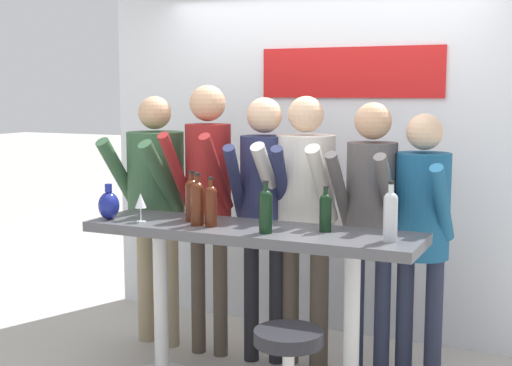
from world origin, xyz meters
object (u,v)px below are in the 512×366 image
(tasting_table, at_px, (250,259))
(wine_bottle_1, at_px, (197,201))
(person_right, at_px, (422,218))
(person_far_left, at_px, (155,193))
(wine_bottle_0, at_px, (211,204))
(wine_bottle_5, at_px, (192,198))
(person_center, at_px, (305,202))
(wine_bottle_2, at_px, (266,209))
(person_left, at_px, (208,186))
(wine_bottle_4, at_px, (390,214))
(wine_bottle_3, at_px, (326,210))
(wine_glass_0, at_px, (141,202))
(person_center_left, at_px, (264,198))
(decorative_vase, at_px, (109,205))
(person_center_right, at_px, (371,207))

(tasting_table, relative_size, wine_bottle_1, 6.40)
(person_right, bearing_deg, person_far_left, -174.31)
(wine_bottle_0, distance_m, wine_bottle_5, 0.21)
(wine_bottle_0, bearing_deg, person_center, 61.18)
(tasting_table, height_order, wine_bottle_5, wine_bottle_5)
(wine_bottle_2, bearing_deg, person_left, 139.19)
(wine_bottle_4, bearing_deg, wine_bottle_3, 164.73)
(wine_bottle_5, distance_m, wine_glass_0, 0.31)
(wine_bottle_5, bearing_deg, wine_bottle_1, -46.90)
(tasting_table, xyz_separation_m, person_left, (-0.54, 0.47, 0.34))
(wine_glass_0, bearing_deg, wine_bottle_3, 9.67)
(wine_bottle_0, bearing_deg, person_center_left, 81.90)
(person_center_left, bearing_deg, wine_bottle_4, -40.62)
(person_center, distance_m, wine_bottle_2, 0.67)
(wine_bottle_2, xyz_separation_m, decorative_vase, (-1.05, -0.01, -0.05))
(person_center_left, height_order, wine_bottle_3, person_center_left)
(decorative_vase, bearing_deg, wine_bottle_0, 4.59)
(person_far_left, bearing_deg, wine_bottle_5, -32.66)
(person_far_left, relative_size, person_right, 1.06)
(decorative_vase, bearing_deg, wine_bottle_2, 0.64)
(person_left, bearing_deg, wine_bottle_3, -24.71)
(person_center_right, height_order, wine_bottle_3, person_center_right)
(person_right, distance_m, decorative_vase, 1.91)
(person_center, relative_size, wine_glass_0, 10.02)
(person_center_right, relative_size, wine_bottle_4, 5.41)
(person_right, height_order, wine_bottle_3, person_right)
(person_center_right, relative_size, wine_bottle_5, 5.59)
(person_center, bearing_deg, wine_bottle_0, -116.38)
(person_center_left, relative_size, wine_bottle_0, 6.04)
(person_center_left, height_order, wine_bottle_2, person_center_left)
(person_far_left, relative_size, person_left, 0.96)
(person_center, xyz_separation_m, person_right, (0.75, 0.01, -0.05))
(person_center, relative_size, person_center_right, 1.02)
(wine_bottle_2, distance_m, wine_bottle_3, 0.34)
(wine_bottle_1, bearing_deg, person_left, 112.55)
(person_center, bearing_deg, wine_bottle_1, -122.10)
(wine_glass_0, bearing_deg, wine_bottle_4, 3.07)
(wine_bottle_1, bearing_deg, decorative_vase, -175.07)
(person_center_right, relative_size, wine_bottle_3, 6.71)
(person_center_right, bearing_deg, wine_bottle_0, -140.07)
(person_far_left, distance_m, person_left, 0.45)
(wine_bottle_0, bearing_deg, wine_bottle_3, 11.80)
(wine_bottle_3, bearing_deg, person_center_right, 73.92)
(tasting_table, xyz_separation_m, person_far_left, (-0.98, 0.51, 0.26))
(wine_glass_0, bearing_deg, wine_bottle_2, 0.60)
(person_far_left, relative_size, decorative_vase, 8.04)
(person_left, relative_size, wine_bottle_2, 6.23)
(person_far_left, height_order, wine_bottle_1, person_far_left)
(decorative_vase, bearing_deg, person_center, 33.57)
(person_center, xyz_separation_m, decorative_vase, (-1.03, -0.68, 0.01))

